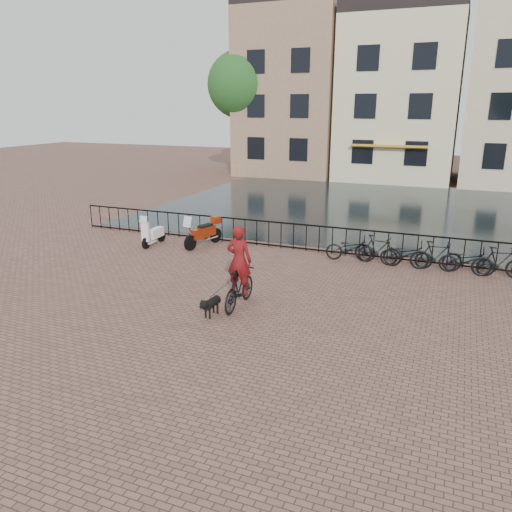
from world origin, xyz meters
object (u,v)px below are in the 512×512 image
at_px(cyclist, 239,272).
at_px(scooter, 153,229).
at_px(motorcycle, 203,229).
at_px(dog, 211,305).

bearing_deg(cyclist, scooter, -38.76).
distance_m(motorcycle, scooter, 1.97).
bearing_deg(motorcycle, cyclist, -38.74).
bearing_deg(scooter, motorcycle, 15.61).
distance_m(cyclist, motorcycle, 6.31).
relative_size(dog, motorcycle, 0.44).
height_order(dog, scooter, scooter).
bearing_deg(cyclist, dog, 61.06).
xyz_separation_m(cyclist, dog, (-0.44, -0.81, -0.73)).
xyz_separation_m(motorcycle, scooter, (-1.88, -0.57, -0.02)).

